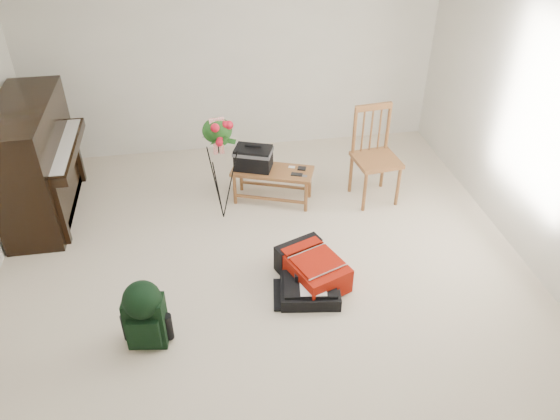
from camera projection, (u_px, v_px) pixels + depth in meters
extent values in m
cube|color=beige|center=(269.00, 288.00, 4.99)|extent=(5.00, 5.50, 0.01)
cube|color=white|center=(265.00, 6.00, 3.55)|extent=(5.00, 5.50, 0.01)
cube|color=silver|center=(234.00, 53.00, 6.49)|extent=(5.00, 0.04, 2.50)
cube|color=silver|center=(560.00, 145.00, 4.61)|extent=(0.04, 5.50, 2.50)
cube|color=black|center=(35.00, 162.00, 5.62)|extent=(0.55, 1.50, 1.25)
cube|color=black|center=(63.00, 150.00, 5.60)|extent=(0.28, 1.30, 0.10)
cube|color=white|center=(62.00, 146.00, 5.58)|extent=(0.22, 1.20, 0.02)
cube|color=black|center=(53.00, 207.00, 5.96)|extent=(0.45, 1.30, 0.10)
cube|color=#915D2F|center=(272.00, 171.00, 5.94)|extent=(0.95, 0.64, 0.04)
cylinder|color=#915D2F|center=(238.00, 197.00, 5.89)|extent=(0.04, 0.04, 0.36)
cylinder|color=#915D2F|center=(236.00, 183.00, 6.12)|extent=(0.04, 0.04, 0.36)
cylinder|color=#915D2F|center=(310.00, 190.00, 6.00)|extent=(0.04, 0.04, 0.36)
cylinder|color=#915D2F|center=(305.00, 177.00, 6.23)|extent=(0.04, 0.04, 0.36)
cube|color=#915D2F|center=(376.00, 160.00, 5.92)|extent=(0.51, 0.51, 0.04)
cylinder|color=#915D2F|center=(362.00, 191.00, 5.88)|extent=(0.04, 0.04, 0.47)
cylinder|color=#915D2F|center=(352.00, 173.00, 6.20)|extent=(0.04, 0.04, 0.47)
cylinder|color=#915D2F|center=(397.00, 188.00, 5.93)|extent=(0.04, 0.04, 0.47)
cylinder|color=#915D2F|center=(385.00, 170.00, 6.25)|extent=(0.04, 0.04, 0.47)
cube|color=#915D2F|center=(376.00, 107.00, 5.76)|extent=(0.42, 0.09, 0.07)
cylinder|color=#915D2F|center=(356.00, 131.00, 5.89)|extent=(0.04, 0.04, 0.57)
cylinder|color=#915D2F|center=(391.00, 128.00, 5.94)|extent=(0.04, 0.04, 0.57)
cube|color=#9E1806|center=(313.00, 269.00, 4.99)|extent=(0.64, 0.76, 0.25)
cube|color=black|center=(307.00, 252.00, 5.19)|extent=(0.48, 0.31, 0.27)
cube|color=#9E1806|center=(314.00, 261.00, 4.87)|extent=(0.50, 0.49, 0.02)
cube|color=silver|center=(319.00, 275.00, 4.72)|extent=(0.38, 0.16, 0.01)
cube|color=black|center=(310.00, 291.00, 4.87)|extent=(0.58, 0.49, 0.13)
cube|color=black|center=(310.00, 284.00, 4.83)|extent=(0.51, 0.42, 0.03)
cube|color=white|center=(313.00, 283.00, 4.80)|extent=(0.27, 0.34, 0.01)
cube|color=black|center=(303.00, 276.00, 4.84)|extent=(0.18, 0.13, 0.05)
cube|color=black|center=(146.00, 321.00, 4.34)|extent=(0.34, 0.23, 0.47)
cube|color=black|center=(146.00, 334.00, 4.26)|extent=(0.26, 0.09, 0.27)
sphere|color=black|center=(142.00, 300.00, 4.21)|extent=(0.30, 0.30, 0.30)
cube|color=black|center=(138.00, 313.00, 4.42)|extent=(0.05, 0.04, 0.42)
cube|color=black|center=(156.00, 311.00, 4.44)|extent=(0.05, 0.04, 0.42)
cylinder|color=black|center=(218.00, 139.00, 5.35)|extent=(0.01, 0.01, 0.31)
ellipsoid|color=#1D4E18|center=(217.00, 130.00, 5.30)|extent=(0.29, 0.21, 0.27)
cube|color=red|center=(217.00, 123.00, 5.23)|extent=(0.15, 0.06, 0.08)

